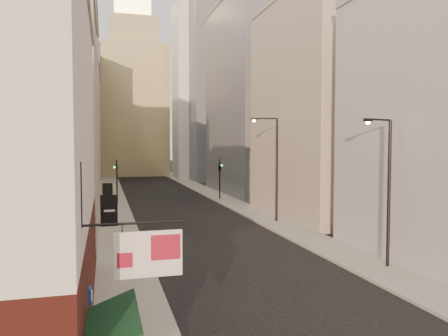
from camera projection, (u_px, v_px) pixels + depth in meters
sidewalk_left at (112, 192)px, 60.58m from camera, size 3.00×140.00×0.15m
sidewalk_right at (203, 190)px, 64.02m from camera, size 3.00×140.00×0.15m
left_bldg_beige at (38, 127)px, 30.78m from camera, size 8.00×12.00×16.00m
left_bldg_grey at (59, 114)px, 46.08m from camera, size 8.00×16.00×20.00m
left_bldg_tan at (72, 132)px, 63.49m from camera, size 8.00×18.00×17.00m
left_bldg_wingrid at (79, 117)px, 82.56m from camera, size 8.00×20.00×24.00m
right_bldg_beige at (319, 110)px, 40.87m from camera, size 8.00×16.00×20.00m
right_bldg_wingrid at (250, 99)px, 59.96m from camera, size 8.00×20.00×26.00m
highrise at (234, 51)px, 87.83m from camera, size 21.00×23.00×51.20m
clock_tower at (134, 95)px, 96.72m from camera, size 14.00×14.00×44.90m
white_tower at (195, 84)px, 86.09m from camera, size 8.00×8.00×41.50m
streetlamp_near at (387, 184)px, 23.28m from camera, size 2.06×0.77×8.09m
streetlamp_mid at (274, 163)px, 37.37m from camera, size 2.35×0.57×9.01m
traffic_light_left at (117, 173)px, 49.00m from camera, size 0.56×0.47×5.00m
traffic_light_right at (220, 168)px, 52.81m from camera, size 0.68×0.68×5.00m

